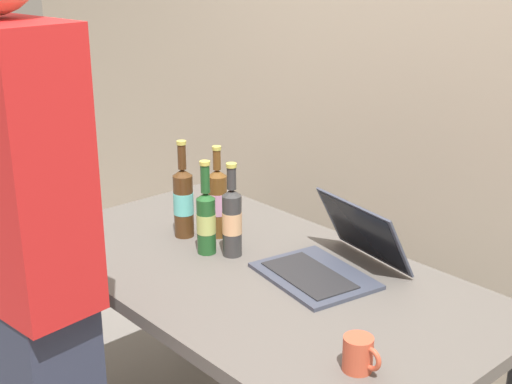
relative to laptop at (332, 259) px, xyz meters
The scene contains 9 objects.
desk 0.29m from the laptop, 136.75° to the right, with size 1.52×0.82×0.77m.
laptop is the anchor object (origin of this frame).
beer_bottle_amber 0.42m from the laptop, 152.84° to the right, with size 0.06×0.06×0.30m.
beer_bottle_dark 0.34m from the laptop, 155.00° to the right, with size 0.06×0.06×0.30m.
beer_bottle_green 0.46m from the laptop, behind, with size 0.06×0.06×0.31m.
beer_bottle_brown 0.56m from the laptop, 163.16° to the right, with size 0.07×0.07×0.33m.
person_figure 0.88m from the laptop, 107.22° to the right, with size 0.41×0.31×1.80m.
coffee_mug 0.51m from the laptop, 40.95° to the right, with size 0.10×0.07×0.08m.
back_wall 0.87m from the laptop, 103.37° to the left, with size 6.00×0.10×2.60m, color tan.
Camera 1 is at (1.43, -1.28, 1.69)m, focal length 49.20 mm.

